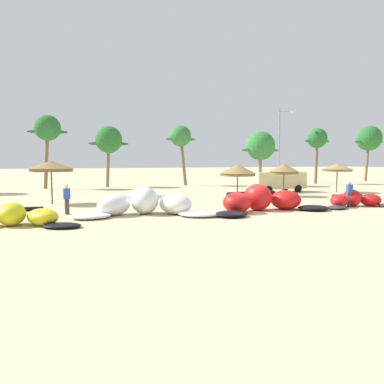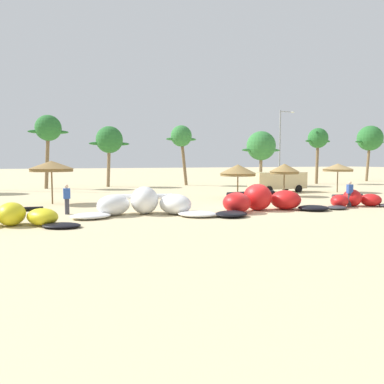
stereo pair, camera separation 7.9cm
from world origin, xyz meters
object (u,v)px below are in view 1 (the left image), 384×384
at_px(kite_center, 355,200).
at_px(person_by_umbrellas, 67,199).
at_px(palm_left_of_gap, 109,140).
at_px(palm_right, 369,139).
at_px(kite_far_left, 10,218).
at_px(kite_left_of_center, 262,201).
at_px(beach_umbrella_outermost, 337,167).
at_px(palm_center_left, 181,137).
at_px(parked_van, 276,180).
at_px(palm_center_right, 260,146).
at_px(person_near_kites, 349,194).
at_px(palm_right_of_gap, 317,139).
at_px(palm_left, 47,129).
at_px(lamppost_west_center, 280,143).
at_px(kite_left, 145,204).
at_px(beach_umbrella_middle, 238,170).
at_px(beach_umbrella_near_van, 51,166).
at_px(beach_umbrella_near_palms, 284,169).

bearing_deg(kite_center, person_by_umbrellas, 170.35).
distance_m(palm_left_of_gap, palm_right, 36.23).
distance_m(kite_far_left, kite_left_of_center, 13.19).
distance_m(beach_umbrella_outermost, palm_center_left, 18.08).
bearing_deg(parked_van, palm_center_right, 67.92).
height_order(person_near_kites, palm_right_of_gap, palm_right_of_gap).
bearing_deg(parked_van, palm_left, 146.70).
relative_size(beach_umbrella_outermost, person_near_kites, 1.70).
relative_size(kite_far_left, palm_center_right, 1.02).
bearing_deg(person_near_kites, person_by_umbrellas, 170.44).
height_order(person_by_umbrellas, lamppost_west_center, lamppost_west_center).
distance_m(kite_left, beach_umbrella_outermost, 21.84).
relative_size(kite_left, palm_right_of_gap, 1.09).
bearing_deg(beach_umbrella_middle, palm_center_right, 52.60).
bearing_deg(beach_umbrella_near_van, parked_van, 8.27).
height_order(kite_center, lamppost_west_center, lamppost_west_center).
relative_size(beach_umbrella_near_van, person_near_kites, 1.81).
distance_m(kite_far_left, beach_umbrella_outermost, 28.44).
bearing_deg(palm_left_of_gap, kite_center, -65.48).
height_order(beach_umbrella_near_palms, palm_right, palm_right).
height_order(beach_umbrella_middle, beach_umbrella_near_palms, beach_umbrella_near_palms).
relative_size(palm_center_left, lamppost_west_center, 0.78).
relative_size(palm_right_of_gap, lamppost_west_center, 0.77).
bearing_deg(palm_left_of_gap, palm_left, -175.01).
height_order(kite_center, palm_right, palm_right).
xyz_separation_m(kite_left, lamppost_west_center, (22.45, 20.69, 4.51)).
bearing_deg(kite_left, palm_right, 30.30).
height_order(kite_left, palm_left_of_gap, palm_left_of_gap).
bearing_deg(palm_right_of_gap, person_near_kites, -124.38).
bearing_deg(beach_umbrella_near_van, palm_left_of_gap, 67.93).
height_order(palm_left_of_gap, palm_right_of_gap, palm_right_of_gap).
distance_m(kite_center, palm_left_of_gap, 27.53).
relative_size(kite_left_of_center, beach_umbrella_middle, 2.79).
distance_m(beach_umbrella_middle, person_by_umbrellas, 13.62).
relative_size(kite_left, beach_umbrella_near_van, 2.59).
bearing_deg(lamppost_west_center, parked_van, -125.41).
bearing_deg(kite_left_of_center, person_by_umbrellas, 165.97).
height_order(palm_center_left, lamppost_west_center, lamppost_west_center).
height_order(beach_umbrella_near_van, parked_van, beach_umbrella_near_van).
bearing_deg(parked_van, palm_right, 27.53).
xyz_separation_m(kite_left, palm_right, (38.24, 22.34, 5.40)).
bearing_deg(kite_far_left, person_by_umbrellas, 51.24).
height_order(palm_right, lamppost_west_center, lamppost_west_center).
distance_m(person_by_umbrellas, lamppost_west_center, 32.74).
distance_m(palm_left_of_gap, palm_center_left, 8.28).
relative_size(palm_center_right, palm_right_of_gap, 0.90).
bearing_deg(palm_center_left, palm_left_of_gap, 176.31).
xyz_separation_m(palm_left, palm_right, (42.52, -0.57, -0.14)).
xyz_separation_m(beach_umbrella_outermost, parked_van, (-5.16, 2.07, -1.19)).
height_order(beach_umbrella_outermost, palm_left, palm_left).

